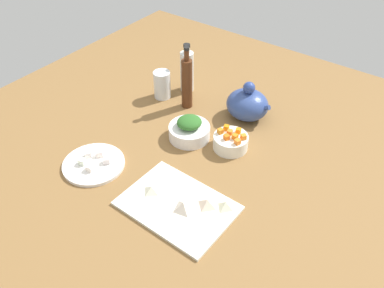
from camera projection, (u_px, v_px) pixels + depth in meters
tabletop at (192, 158)px, 148.50cm from camera, size 190.00×190.00×3.00cm
cutting_board at (177, 206)px, 128.30cm from camera, size 34.99×25.27×1.00cm
plate_tofu at (94, 164)px, 142.76cm from camera, size 21.62×21.62×1.20cm
bowl_greens at (189, 132)px, 153.40cm from camera, size 15.55×15.55×5.19cm
bowl_carrots at (231, 142)px, 148.81cm from camera, size 12.76×12.76×5.32cm
teapot at (247, 104)px, 161.19cm from camera, size 18.35×15.69×16.07cm
bottle_0 at (187, 71)px, 174.63cm from camera, size 5.78×5.78×21.76cm
bottle_1 at (187, 82)px, 163.89cm from camera, size 4.43×4.43×26.81cm
drinking_glass_0 at (162, 85)px, 172.69cm from camera, size 7.14×7.14×11.88cm
carrot_cube_0 at (227, 137)px, 145.31cm from camera, size 2.37×2.37×1.80cm
carrot_cube_1 at (220, 131)px, 147.99cm from camera, size 2.27×2.27×1.80cm
carrot_cube_2 at (238, 131)px, 148.14cm from camera, size 2.29×2.29×1.80cm
carrot_cube_3 at (235, 137)px, 145.55cm from camera, size 1.84×1.84×1.80cm
carrot_cube_4 at (226, 128)px, 149.57cm from camera, size 2.24×2.24×1.80cm
carrot_cube_5 at (243, 137)px, 145.46cm from camera, size 2.53×2.53×1.80cm
carrot_cube_6 at (230, 132)px, 147.46cm from camera, size 2.15×2.15×1.80cm
carrot_cube_7 at (237, 142)px, 143.34cm from camera, size 2.20×2.20×1.80cm
chopped_greens_mound at (189, 122)px, 150.46cm from camera, size 11.71×11.97×3.95cm
tofu_cube_0 at (107, 160)px, 141.75cm from camera, size 3.10×3.10×2.20cm
tofu_cube_1 at (82, 162)px, 141.25cm from camera, size 2.83×2.83×2.20cm
tofu_cube_2 at (100, 154)px, 144.50cm from camera, size 3.11×3.11×2.20cm
tofu_cube_3 at (90, 168)px, 138.81cm from camera, size 2.66×2.66×2.20cm
tofu_cube_4 at (88, 154)px, 144.16cm from camera, size 3.01×3.01×2.20cm
dumpling_0 at (207, 203)px, 126.88cm from camera, size 5.05×5.07×2.53cm
dumpling_1 at (151, 189)px, 131.52cm from camera, size 4.51×4.72×2.23cm
dumpling_2 at (226, 205)px, 126.39cm from camera, size 4.04×4.64×2.37cm
dumpling_3 at (183, 206)px, 125.54cm from camera, size 7.08×6.99×3.09cm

